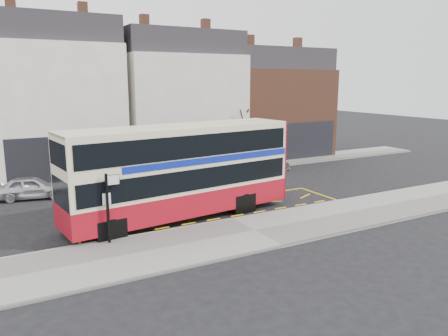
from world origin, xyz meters
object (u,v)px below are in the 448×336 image
car_silver (32,187)px  street_tree_right (236,116)px  car_white (265,163)px  double_decker_bus (181,170)px  car_grey (130,173)px  bus_stop_post (109,201)px

car_silver → street_tree_right: size_ratio=0.67×
car_white → street_tree_right: 4.54m
double_decker_bus → car_grey: bearing=84.0°
bus_stop_post → car_white: bus_stop_post is taller
car_silver → car_white: car_silver is taller
bus_stop_post → street_tree_right: bearing=38.1°
car_grey → street_tree_right: size_ratio=0.77×
bus_stop_post → car_grey: (3.92, 10.35, -1.15)m
bus_stop_post → car_grey: size_ratio=0.65×
double_decker_bus → street_tree_right: 13.77m
car_grey → double_decker_bus: bearing=170.9°
bus_stop_post → street_tree_right: size_ratio=0.50×
car_silver → street_tree_right: bearing=-66.9°
car_white → bus_stop_post: bearing=115.0°
car_grey → car_white: size_ratio=1.04×
double_decker_bus → car_white: size_ratio=2.72×
car_white → double_decker_bus: bearing=117.8°
car_silver → car_grey: size_ratio=0.87×
double_decker_bus → car_grey: (-0.11, 8.35, -1.66)m
car_white → street_tree_right: bearing=3.8°
car_grey → car_white: car_grey is taller
car_grey → street_tree_right: (9.16, 1.91, 3.19)m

